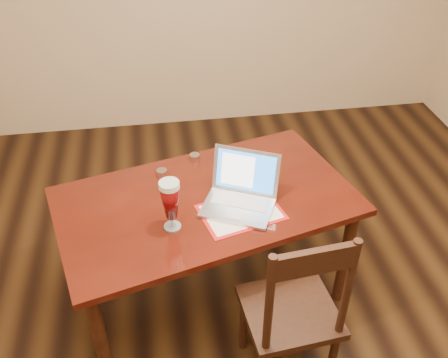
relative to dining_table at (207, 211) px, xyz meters
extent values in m
plane|color=black|center=(0.26, -0.36, -0.66)|extent=(5.00, 5.00, 0.00)
cube|color=#451109|center=(0.00, 0.01, 0.06)|extent=(1.76, 1.26, 0.04)
cylinder|color=#361B0D|center=(-0.60, -0.53, -0.31)|extent=(0.07, 0.07, 0.70)
cylinder|color=#361B0D|center=(0.78, -0.17, -0.31)|extent=(0.07, 0.07, 0.70)
cylinder|color=#361B0D|center=(-0.78, 0.18, -0.31)|extent=(0.07, 0.07, 0.70)
cylinder|color=#361B0D|center=(0.60, 0.54, -0.31)|extent=(0.07, 0.07, 0.70)
cube|color=#AF1011|center=(0.16, -0.13, 0.08)|extent=(0.48, 0.39, 0.00)
cube|color=beige|center=(0.16, -0.13, 0.08)|extent=(0.43, 0.34, 0.00)
cube|color=#B8B8BC|center=(0.15, -0.11, 0.09)|extent=(0.43, 0.38, 0.02)
cube|color=silver|center=(0.17, -0.07, 0.10)|extent=(0.31, 0.23, 0.00)
cube|color=silver|center=(0.12, -0.17, 0.10)|extent=(0.11, 0.10, 0.00)
cube|color=#B8B8BC|center=(0.22, 0.03, 0.22)|extent=(0.36, 0.22, 0.24)
cube|color=blue|center=(0.21, 0.02, 0.22)|extent=(0.31, 0.19, 0.20)
cube|color=white|center=(0.18, 0.04, 0.22)|extent=(0.18, 0.12, 0.17)
cylinder|color=silver|center=(-0.20, -0.19, 0.08)|extent=(0.09, 0.09, 0.01)
cylinder|color=silver|center=(-0.20, -0.19, 0.12)|extent=(0.01, 0.01, 0.06)
cylinder|color=white|center=(-0.20, -0.19, 0.34)|extent=(0.10, 0.10, 0.02)
cylinder|color=silver|center=(-0.20, -0.19, 0.36)|extent=(0.10, 0.10, 0.01)
cylinder|color=silver|center=(-0.23, 0.25, 0.10)|extent=(0.06, 0.06, 0.04)
cylinder|color=silver|center=(-0.02, 0.38, 0.10)|extent=(0.06, 0.06, 0.04)
cube|color=black|center=(0.33, -0.58, -0.21)|extent=(0.48, 0.46, 0.04)
cylinder|color=black|center=(0.14, -0.42, -0.45)|extent=(0.04, 0.04, 0.43)
cylinder|color=black|center=(0.49, -0.39, -0.45)|extent=(0.04, 0.04, 0.43)
cylinder|color=black|center=(0.17, -0.76, 0.10)|extent=(0.04, 0.04, 0.57)
cylinder|color=black|center=(0.53, -0.73, 0.10)|extent=(0.04, 0.04, 0.57)
cube|color=black|center=(0.35, -0.74, 0.31)|extent=(0.36, 0.07, 0.13)
camera|label=1|loc=(-0.23, -2.08, 1.77)|focal=40.00mm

